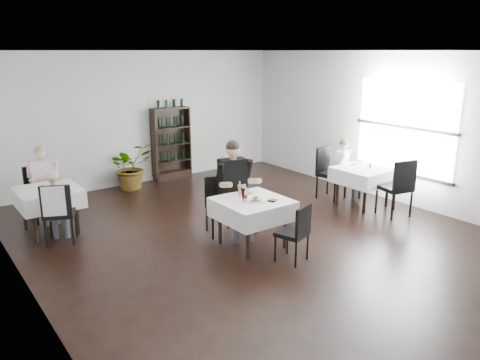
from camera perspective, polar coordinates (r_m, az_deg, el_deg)
name	(u,v)px	position (r m, az deg, el deg)	size (l,w,h in m)	color
room_shell	(268,151)	(7.24, 3.45, 3.53)	(9.00, 9.00, 9.00)	black
window_right	(404,129)	(9.80, 19.42, 5.83)	(0.06, 2.30, 1.85)	white
wine_shelf	(171,145)	(11.24, -8.37, 4.30)	(0.90, 0.28, 1.75)	black
main_table	(252,209)	(7.30, 1.52, -3.52)	(1.03, 1.03, 0.77)	black
left_table	(49,197)	(8.50, -22.29, -1.94)	(0.98, 0.98, 0.77)	black
right_table	(363,175)	(9.54, 14.80, 0.54)	(0.98, 0.98, 0.77)	black
potted_tree	(131,166)	(10.66, -13.17, 1.64)	(0.93, 0.81, 1.04)	#2C581E
main_chair_far	(219,202)	(7.88, -2.55, -2.64)	(0.55, 0.55, 0.96)	black
main_chair_near	(296,230)	(6.85, 6.89, -6.05)	(0.50, 0.50, 0.87)	black
left_chair_far	(40,189)	(9.24, -23.20, -1.04)	(0.50, 0.51, 0.99)	black
left_chair_near	(58,210)	(7.93, -21.28, -3.39)	(0.61, 0.61, 1.01)	black
right_chair_far	(328,169)	(9.91, 10.69, 1.30)	(0.58, 0.58, 1.07)	black
right_chair_near	(399,184)	(9.06, 18.77, -0.50)	(0.60, 0.60, 1.10)	black
diner_main	(235,182)	(7.61, -0.60, -0.23)	(0.65, 0.68, 1.61)	#3F3F46
diner_left_far	(44,178)	(9.05, -22.79, 0.24)	(0.53, 0.53, 1.39)	#3F3F46
diner_left_near	(56,201)	(7.89, -21.57, -2.39)	(0.55, 0.58, 1.24)	#3F3F46
diner_right_far	(346,164)	(9.96, 12.76, 1.90)	(0.56, 0.58, 1.24)	#3F3F46
plate_far	(245,193)	(7.51, 0.68, -1.62)	(0.32, 0.32, 0.08)	white
plate_near	(255,201)	(7.15, 1.88, -2.53)	(0.30, 0.30, 0.07)	white
pilsner_dark	(243,196)	(7.04, 0.37, -1.91)	(0.07, 0.07, 0.30)	black
pilsner_lager	(240,192)	(7.20, -0.03, -1.50)	(0.07, 0.07, 0.30)	gold
coke_bottle	(245,195)	(7.09, 0.61, -1.85)	(0.07, 0.07, 0.29)	silver
napkin_cutlery	(273,200)	(7.21, 3.99, -2.51)	(0.19, 0.17, 0.02)	black
pepper_mill	(370,165)	(9.56, 15.58, 1.73)	(0.04, 0.04, 0.09)	black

